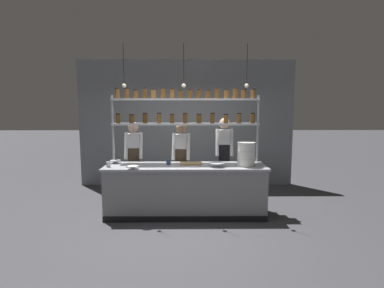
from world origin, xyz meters
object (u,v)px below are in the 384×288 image
at_px(prep_bowl_center_front, 115,162).
at_px(cutting_board, 191,163).
at_px(container_stack, 246,154).
at_px(prep_bowl_near_left, 133,167).
at_px(serving_cup_by_board, 108,164).
at_px(spice_shelf_unit, 186,112).
at_px(chef_left, 134,157).
at_px(serving_cup_front, 169,162).
at_px(chef_right, 224,153).
at_px(chef_center, 181,158).
at_px(prep_bowl_center_back, 217,165).

bearing_deg(prep_bowl_center_front, cutting_board, -3.72).
distance_m(container_stack, cutting_board, 1.02).
xyz_separation_m(prep_bowl_near_left, prep_bowl_center_front, (-0.42, 0.52, 0.00)).
relative_size(prep_bowl_center_front, serving_cup_by_board, 2.22).
bearing_deg(spice_shelf_unit, chef_left, 162.17).
bearing_deg(cutting_board, serving_cup_by_board, -169.74).
bearing_deg(serving_cup_front, chef_right, 32.35).
relative_size(spice_shelf_unit, serving_cup_front, 27.37).
xyz_separation_m(cutting_board, prep_bowl_center_front, (-1.41, 0.09, 0.02)).
relative_size(chef_right, serving_cup_by_board, 18.83).
distance_m(chef_right, container_stack, 0.90).
relative_size(spice_shelf_unit, cutting_board, 6.96).
distance_m(chef_right, prep_bowl_near_left, 2.00).
bearing_deg(chef_center, chef_left, 178.30).
relative_size(prep_bowl_near_left, serving_cup_by_board, 2.10).
xyz_separation_m(container_stack, prep_bowl_center_front, (-2.40, 0.28, -0.19)).
bearing_deg(chef_left, chef_right, -1.58).
xyz_separation_m(cutting_board, prep_bowl_near_left, (-0.99, -0.43, 0.01)).
height_order(chef_right, serving_cup_by_board, chef_right).
relative_size(chef_left, cutting_board, 4.17).
distance_m(cutting_board, prep_bowl_center_back, 0.53).
distance_m(chef_left, serving_cup_front, 0.95).
height_order(chef_center, serving_cup_front, chef_center).
xyz_separation_m(chef_right, prep_bowl_center_back, (-0.23, -0.92, -0.06)).
distance_m(chef_center, cutting_board, 0.49).
bearing_deg(chef_left, prep_bowl_center_back, -31.90).
height_order(prep_bowl_center_back, serving_cup_front, serving_cup_front).
bearing_deg(chef_left, prep_bowl_near_left, -85.59).
xyz_separation_m(spice_shelf_unit, serving_cup_front, (-0.31, -0.25, -0.90)).
bearing_deg(chef_center, container_stack, -24.78).
bearing_deg(serving_cup_front, chef_center, 66.11).
height_order(prep_bowl_center_front, serving_cup_by_board, serving_cup_by_board).
height_order(chef_left, prep_bowl_center_back, chef_left).
relative_size(chef_left, prep_bowl_center_back, 6.22).
bearing_deg(chef_right, chef_center, -163.28).
height_order(spice_shelf_unit, prep_bowl_near_left, spice_shelf_unit).
relative_size(spice_shelf_unit, prep_bowl_center_back, 10.38).
distance_m(spice_shelf_unit, prep_bowl_center_back, 1.17).
xyz_separation_m(prep_bowl_center_front, serving_cup_by_board, (-0.04, -0.35, 0.02)).
distance_m(chef_center, serving_cup_front, 0.54).
distance_m(spice_shelf_unit, container_stack, 1.36).
height_order(chef_left, cutting_board, chef_left).
distance_m(container_stack, serving_cup_front, 1.41).
bearing_deg(spice_shelf_unit, serving_cup_by_board, -160.71).
bearing_deg(spice_shelf_unit, chef_center, 110.69).
height_order(chef_center, cutting_board, chef_center).
distance_m(chef_right, serving_cup_by_board, 2.33).
height_order(spice_shelf_unit, cutting_board, spice_shelf_unit).
bearing_deg(prep_bowl_near_left, chef_left, 99.27).
distance_m(prep_bowl_center_back, serving_cup_front, 0.90).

